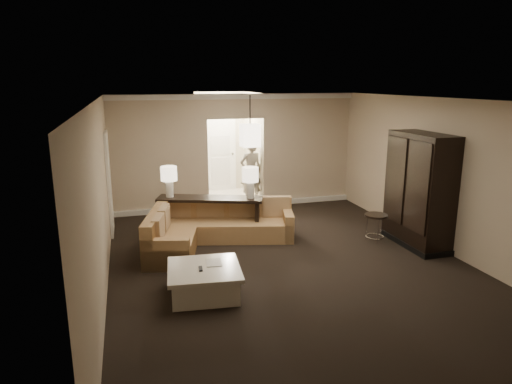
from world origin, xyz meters
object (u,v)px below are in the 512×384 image
object	(u,v)px
coffee_table	(204,281)
armoire	(419,193)
console_table	(210,213)
drink_table	(376,222)
person	(251,168)
sectional_sofa	(208,228)

from	to	relation	value
coffee_table	armoire	distance (m)	4.48
console_table	drink_table	distance (m)	3.30
armoire	drink_table	bearing A→B (deg)	151.03
drink_table	person	distance (m)	3.89
sectional_sofa	drink_table	size ratio (longest dim) A/B	5.61
sectional_sofa	person	bearing A→B (deg)	73.94
coffee_table	drink_table	xyz separation A→B (m)	(3.63, 1.36, 0.18)
sectional_sofa	coffee_table	size ratio (longest dim) A/B	2.69
sectional_sofa	console_table	bearing A→B (deg)	88.74
armoire	person	bearing A→B (deg)	120.02
sectional_sofa	coffee_table	bearing A→B (deg)	-87.50
coffee_table	drink_table	bearing A→B (deg)	20.55
coffee_table	console_table	xyz separation A→B (m)	(0.57, 2.57, 0.27)
console_table	armoire	size ratio (longest dim) A/B	0.99
sectional_sofa	armoire	size ratio (longest dim) A/B	1.44
sectional_sofa	drink_table	bearing A→B (deg)	0.67
sectional_sofa	armoire	bearing A→B (deg)	-2.18
person	coffee_table	bearing A→B (deg)	59.03
console_table	drink_table	bearing A→B (deg)	-2.45
coffee_table	armoire	bearing A→B (deg)	13.07
coffee_table	drink_table	world-z (taller)	drink_table
armoire	drink_table	world-z (taller)	armoire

